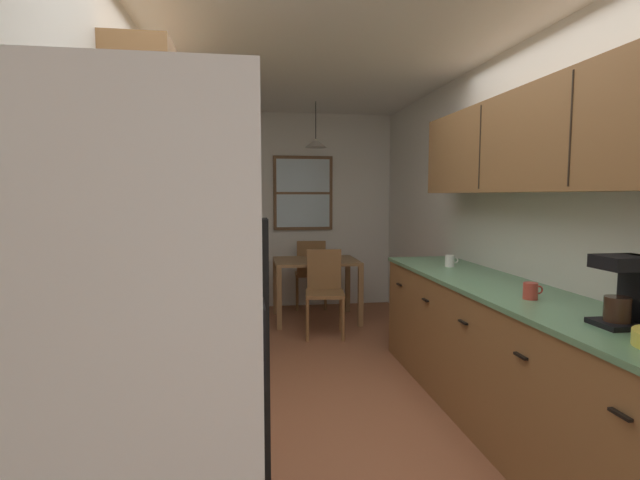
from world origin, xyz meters
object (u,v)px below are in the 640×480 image
trash_bin (241,314)px  mug_by_coffeemaker (531,291)px  stove_range (168,414)px  storage_canister (177,288)px  table_serving_bowl (324,256)px  dining_chair_far (311,271)px  dining_table (316,269)px  mug_spare (450,261)px  microwave_over_range (133,149)px  coffee_maker (629,289)px  dining_chair_near (325,288)px  refrigerator (143,387)px

trash_bin → mug_by_coffeemaker: size_ratio=5.03×
stove_range → storage_canister: (-0.01, 0.42, 0.51)m
storage_canister → table_serving_bowl: bearing=66.8°
dining_chair_far → storage_canister: bearing=-108.9°
dining_table → storage_canister: bearing=-112.1°
trash_bin → mug_spare: (1.71, -1.12, 0.66)m
dining_table → microwave_over_range: bearing=-111.1°
microwave_over_range → trash_bin: (0.41, 2.56, -1.39)m
microwave_over_range → mug_by_coffeemaker: (2.05, 0.22, -0.73)m
coffee_maker → table_serving_bowl: (-0.76, 3.76, -0.31)m
dining_chair_near → microwave_over_range: bearing=-115.3°
refrigerator → microwave_over_range: 1.08m
dining_table → table_serving_bowl: 0.20m
dining_chair_near → storage_canister: (-1.18, -2.31, 0.48)m
storage_canister → coffee_maker: bearing=-20.6°
dining_table → coffee_maker: size_ratio=3.08×
dining_table → table_serving_bowl: bearing=42.1°
refrigerator → trash_bin: size_ratio=3.05×
trash_bin → table_serving_bowl: table_serving_bowl is taller
stove_range → dining_chair_far: stove_range is taller
trash_bin → mug_by_coffeemaker: mug_by_coffeemaker is taller
stove_range → dining_table: (1.17, 3.31, 0.14)m
trash_bin → microwave_over_range: bearing=-99.0°
coffee_maker → mug_by_coffeemaker: 0.59m
microwave_over_range → dining_table: size_ratio=0.58×
stove_range → mug_by_coffeemaker: 2.01m
dining_chair_far → table_serving_bowl: 0.56m
dining_chair_far → table_serving_bowl: bearing=-79.3°
dining_chair_far → dining_chair_near: bearing=-90.3°
refrigerator → mug_by_coffeemaker: (1.89, 0.94, 0.05)m
microwave_over_range → table_serving_bowl: (1.39, 3.41, -0.93)m
mug_by_coffeemaker → table_serving_bowl: mug_by_coffeemaker is taller
stove_range → table_serving_bowl: stove_range is taller
refrigerator → dining_chair_near: 3.64m
dining_chair_near → table_serving_bowl: (0.10, 0.68, 0.25)m
dining_chair_far → trash_bin: (-0.89, -1.33, -0.21)m
refrigerator → dining_table: (1.12, 4.03, -0.28)m
refrigerator → coffee_maker: size_ratio=5.63×
microwave_over_range → storage_canister: bearing=75.5°
dining_chair_far → mug_by_coffeemaker: (0.76, -3.68, 0.45)m
dining_chair_near → dining_chair_far: size_ratio=1.00×
trash_bin → refrigerator: bearing=-94.2°
mug_by_coffeemaker → table_serving_bowl: size_ratio=0.63×
stove_range → dining_chair_far: size_ratio=1.22×
trash_bin → dining_chair_near: bearing=10.5°
dining_table → mug_spare: 2.07m
dining_table → mug_by_coffeemaker: 3.20m
stove_range → dining_chair_far: bearing=73.1°
trash_bin → mug_spare: size_ratio=5.21×
mug_spare → table_serving_bowl: 2.10m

